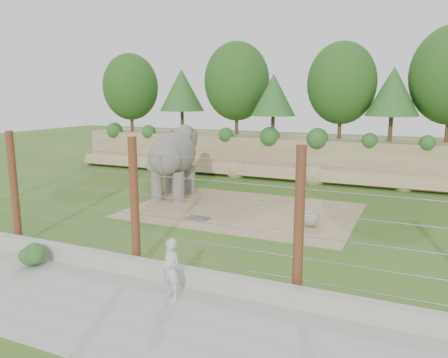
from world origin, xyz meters
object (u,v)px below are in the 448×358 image
at_px(elephant, 173,163).
at_px(stone_ball, 311,218).
at_px(barrier_fence, 135,204).
at_px(zookeeper, 171,270).

relative_size(elephant, stone_ball, 6.37).
xyz_separation_m(stone_ball, barrier_fence, (-3.88, -6.28, 1.64)).
bearing_deg(barrier_fence, stone_ball, 58.29).
height_order(stone_ball, zookeeper, zookeeper).
height_order(elephant, barrier_fence, barrier_fence).
bearing_deg(elephant, stone_ball, -28.00).
distance_m(elephant, zookeeper, 11.63).
relative_size(elephant, barrier_fence, 0.21).
distance_m(stone_ball, barrier_fence, 7.57).
distance_m(stone_ball, zookeeper, 7.93).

